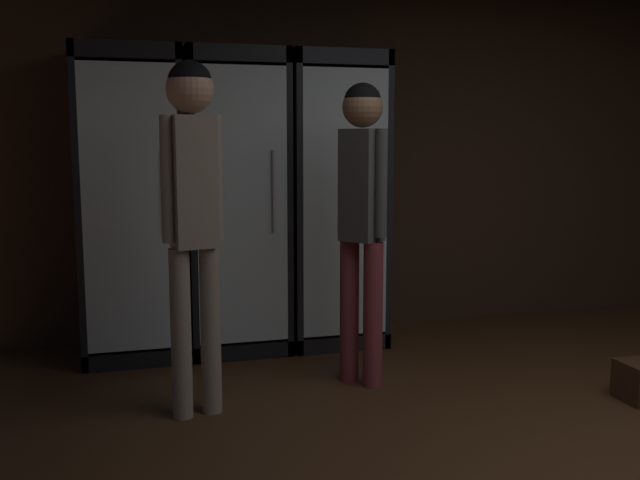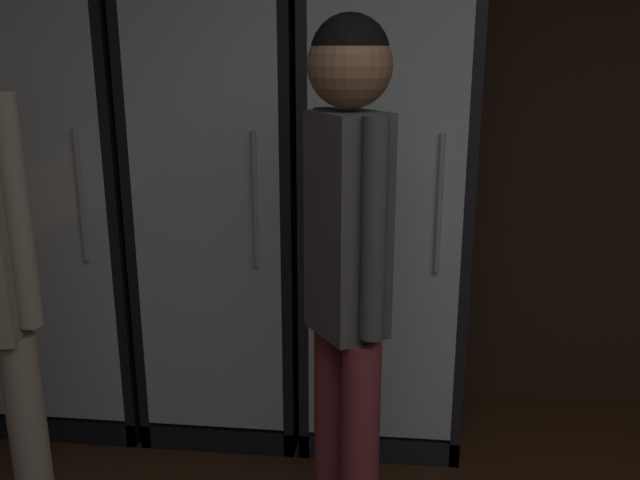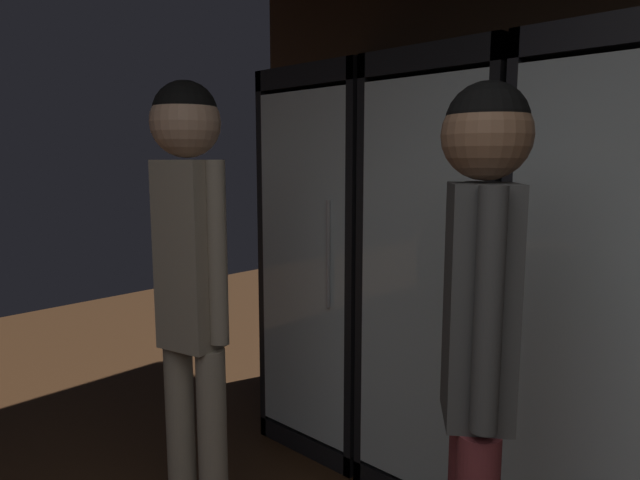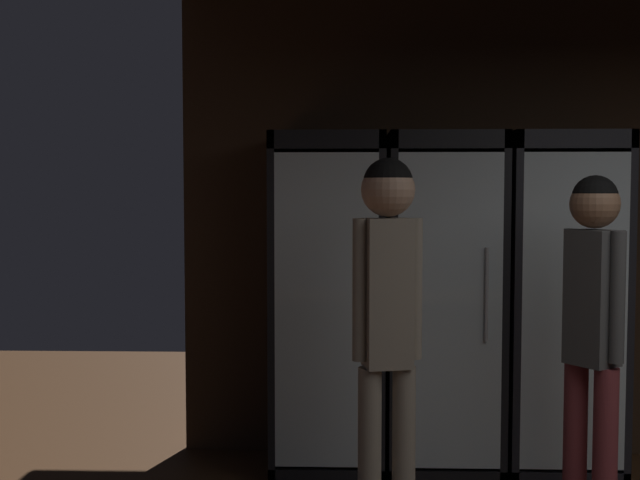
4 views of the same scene
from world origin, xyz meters
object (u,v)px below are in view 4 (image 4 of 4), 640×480
(cooler_far_left, at_px, (328,306))
(cooler_center, at_px, (557,306))
(shopper_far, at_px, (593,316))
(cooler_left, at_px, (442,307))
(shopper_near, at_px, (387,305))

(cooler_far_left, height_order, cooler_center, same)
(shopper_far, bearing_deg, cooler_left, 121.17)
(cooler_left, height_order, shopper_near, cooler_left)
(cooler_far_left, height_order, shopper_near, cooler_far_left)
(shopper_near, xyz_separation_m, shopper_far, (0.94, 0.23, -0.08))
(cooler_left, relative_size, shopper_far, 1.15)
(cooler_far_left, height_order, shopper_far, cooler_far_left)
(cooler_far_left, distance_m, shopper_far, 1.54)
(cooler_center, xyz_separation_m, shopper_far, (-0.09, -0.93, 0.09))
(cooler_left, xyz_separation_m, shopper_far, (0.56, -0.93, 0.09))
(cooler_left, xyz_separation_m, shopper_near, (-0.38, -1.16, 0.18))
(cooler_center, xyz_separation_m, shopper_near, (-1.04, -1.16, 0.17))
(cooler_far_left, bearing_deg, cooler_center, -0.14)
(cooler_far_left, distance_m, shopper_near, 1.21)
(cooler_center, relative_size, shopper_far, 1.15)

